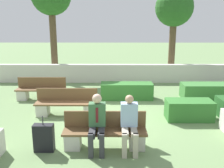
% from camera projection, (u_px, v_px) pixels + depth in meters
% --- Properties ---
extents(ground_plane, '(60.00, 60.00, 0.00)m').
position_uv_depth(ground_plane, '(114.00, 115.00, 7.92)').
color(ground_plane, '#6B8956').
extents(perimeter_wall, '(11.62, 0.30, 0.88)m').
position_uv_depth(perimeter_wall, '(114.00, 73.00, 12.24)').
color(perimeter_wall, beige).
rests_on(perimeter_wall, ground_plane).
extents(bench_front, '(1.95, 0.49, 0.82)m').
position_uv_depth(bench_front, '(105.00, 134.00, 5.84)').
color(bench_front, brown).
rests_on(bench_front, ground_plane).
extents(bench_left_side, '(1.95, 0.48, 0.82)m').
position_uv_depth(bench_left_side, '(66.00, 105.00, 7.90)').
color(bench_left_side, brown).
rests_on(bench_left_side, ground_plane).
extents(bench_right_side, '(1.85, 0.48, 0.82)m').
position_uv_depth(bench_right_side, '(41.00, 91.00, 9.51)').
color(bench_right_side, brown).
rests_on(bench_right_side, ground_plane).
extents(person_seated_man, '(0.38, 0.64, 1.31)m').
position_uv_depth(person_seated_man, '(97.00, 121.00, 5.61)').
color(person_seated_man, '#333338').
rests_on(person_seated_man, ground_plane).
extents(person_seated_woman, '(0.38, 0.64, 1.28)m').
position_uv_depth(person_seated_woman, '(129.00, 122.00, 5.60)').
color(person_seated_woman, '#B2A893').
rests_on(person_seated_woman, ground_plane).
extents(hedge_block_near_left, '(2.14, 0.80, 0.57)m').
position_uv_depth(hedge_block_near_left, '(210.00, 91.00, 9.66)').
color(hedge_block_near_left, '#3D7A38').
rests_on(hedge_block_near_left, ground_plane).
extents(hedge_block_near_right, '(1.97, 0.65, 0.62)m').
position_uv_depth(hedge_block_near_right, '(127.00, 91.00, 9.58)').
color(hedge_block_near_right, '#33702D').
rests_on(hedge_block_near_right, ground_plane).
extents(hedge_block_mid_left, '(1.37, 0.67, 0.60)m').
position_uv_depth(hedge_block_mid_left, '(189.00, 110.00, 7.53)').
color(hedge_block_mid_left, '#33702D').
rests_on(hedge_block_mid_left, ground_plane).
extents(suitcase, '(0.45, 0.21, 0.84)m').
position_uv_depth(suitcase, '(44.00, 138.00, 5.64)').
color(suitcase, black).
rests_on(suitcase, ground_plane).
extents(tree_center_left, '(1.87, 1.87, 4.53)m').
position_uv_depth(tree_center_left, '(174.00, 10.00, 12.29)').
color(tree_center_left, brown).
rests_on(tree_center_left, ground_plane).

